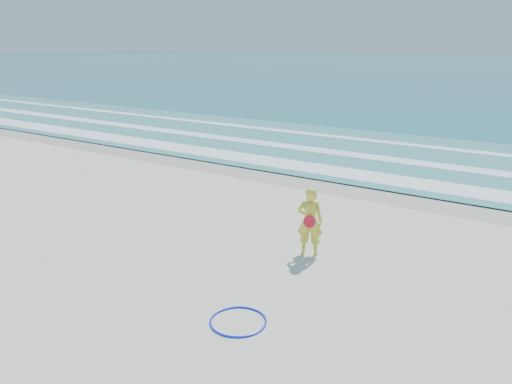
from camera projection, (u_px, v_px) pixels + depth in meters
The scene contains 8 objects.
ground at pixel (133, 298), 9.02m from camera, with size 400.00×400.00×0.00m, color silver.
wet_sand at pixel (340, 184), 16.20m from camera, with size 400.00×2.40×0.00m, color #B2A893.
shallow at pixel (392, 155), 20.18m from camera, with size 400.00×10.00×0.01m, color #59B7AD.
foam_near at pixel (356, 174), 17.22m from camera, with size 400.00×1.40×0.01m, color white.
foam_mid at pixel (385, 159), 19.54m from camera, with size 400.00×0.90×0.01m, color white.
foam_far at pixel (411, 145), 22.17m from camera, with size 400.00×0.60×0.01m, color white.
hoop at pixel (238, 321), 8.23m from camera, with size 0.95×0.95×0.03m, color #0D26F5.
woman at pixel (310, 221), 10.68m from camera, with size 0.64×0.53×1.51m.
Camera 1 is at (6.33, -5.50, 4.44)m, focal length 35.00 mm.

